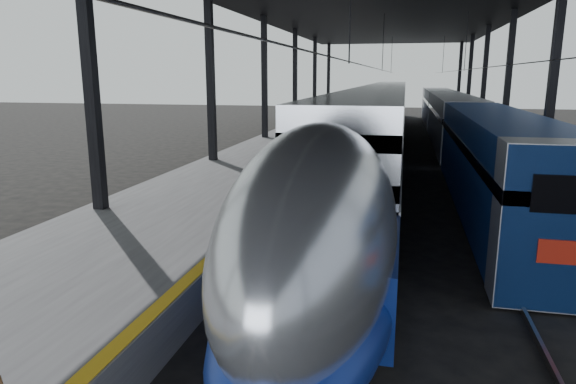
% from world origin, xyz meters
% --- Properties ---
extents(ground, '(160.00, 160.00, 0.00)m').
position_xyz_m(ground, '(0.00, 0.00, 0.00)').
color(ground, black).
rests_on(ground, ground).
extents(platform, '(6.00, 80.00, 1.00)m').
position_xyz_m(platform, '(-3.50, 20.00, 0.50)').
color(platform, '#4C4C4F').
rests_on(platform, ground).
extents(yellow_strip, '(0.30, 80.00, 0.01)m').
position_xyz_m(yellow_strip, '(-0.70, 20.00, 1.00)').
color(yellow_strip, gold).
rests_on(yellow_strip, platform).
extents(rails, '(6.52, 80.00, 0.16)m').
position_xyz_m(rails, '(4.50, 20.00, 0.08)').
color(rails, slate).
rests_on(rails, ground).
extents(tgv_train, '(3.10, 65.20, 4.45)m').
position_xyz_m(tgv_train, '(2.00, 27.36, 2.08)').
color(tgv_train, '#B2B5B9').
rests_on(tgv_train, ground).
extents(second_train, '(2.73, 56.05, 3.77)m').
position_xyz_m(second_train, '(7.00, 29.45, 1.91)').
color(second_train, navy).
rests_on(second_train, ground).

